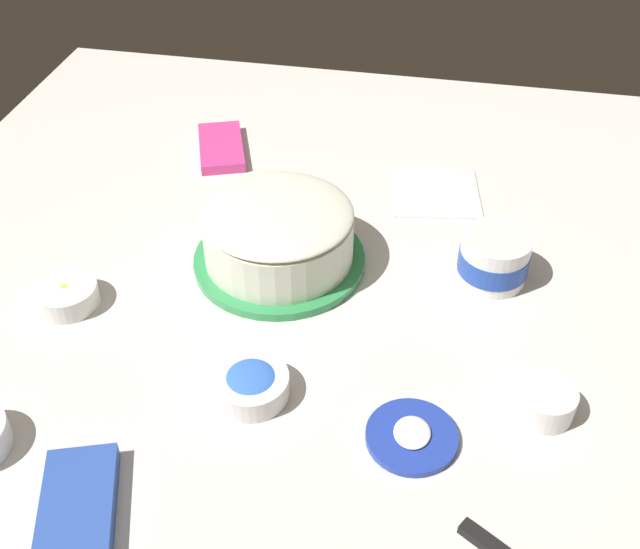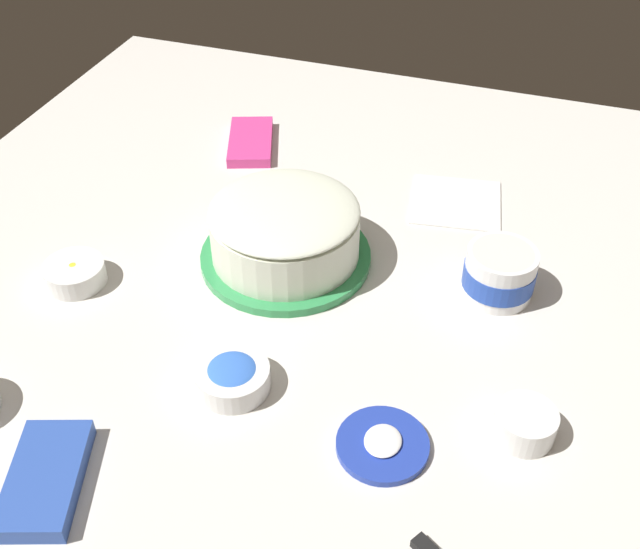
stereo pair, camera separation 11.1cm
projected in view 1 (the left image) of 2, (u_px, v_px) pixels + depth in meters
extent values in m
plane|color=silver|center=(343.00, 309.00, 1.11)|extent=(1.54, 1.54, 0.00)
cylinder|color=#339351|center=(280.00, 260.00, 1.18)|extent=(0.27, 0.27, 0.01)
cylinder|color=brown|center=(279.00, 240.00, 1.16)|extent=(0.21, 0.21, 0.06)
cylinder|color=white|center=(279.00, 237.00, 1.15)|extent=(0.23, 0.23, 0.07)
ellipsoid|color=white|center=(277.00, 214.00, 1.13)|extent=(0.23, 0.23, 0.03)
cylinder|color=white|center=(494.00, 258.00, 1.14)|extent=(0.10, 0.10, 0.08)
cylinder|color=#2347B2|center=(493.00, 260.00, 1.14)|extent=(0.11, 0.11, 0.03)
cylinder|color=white|center=(497.00, 241.00, 1.11)|extent=(0.09, 0.09, 0.01)
cylinder|color=#233DAD|center=(412.00, 437.00, 0.93)|extent=(0.11, 0.11, 0.01)
ellipsoid|color=white|center=(412.00, 432.00, 0.92)|extent=(0.05, 0.05, 0.01)
cylinder|color=white|center=(67.00, 295.00, 1.10)|extent=(0.09, 0.09, 0.03)
cylinder|color=yellow|center=(66.00, 294.00, 1.10)|extent=(0.08, 0.08, 0.01)
ellipsoid|color=yellow|center=(65.00, 291.00, 1.10)|extent=(0.06, 0.06, 0.02)
cylinder|color=white|center=(251.00, 385.00, 0.97)|extent=(0.10, 0.10, 0.03)
cylinder|color=blue|center=(251.00, 382.00, 0.97)|extent=(0.08, 0.08, 0.01)
ellipsoid|color=blue|center=(251.00, 379.00, 0.96)|extent=(0.07, 0.07, 0.02)
cylinder|color=white|center=(545.00, 402.00, 0.95)|extent=(0.08, 0.08, 0.04)
cylinder|color=pink|center=(545.00, 402.00, 0.95)|extent=(0.06, 0.06, 0.01)
ellipsoid|color=pink|center=(546.00, 398.00, 0.94)|extent=(0.05, 0.05, 0.02)
cube|color=#E53D8E|center=(221.00, 147.00, 1.43)|extent=(0.18, 0.13, 0.02)
cube|color=#2D51B2|center=(78.00, 508.00, 0.84)|extent=(0.17, 0.13, 0.02)
cube|color=white|center=(436.00, 192.00, 1.33)|extent=(0.17, 0.17, 0.01)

